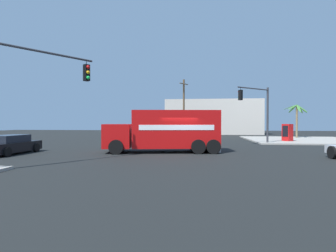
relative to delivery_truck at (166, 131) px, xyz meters
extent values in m
plane|color=black|center=(1.05, -0.22, -1.57)|extent=(100.00, 100.00, 0.00)
cube|color=#9E998E|center=(14.82, 13.56, -1.50)|extent=(12.79, 12.79, 0.14)
cube|color=red|center=(0.66, 0.10, 0.12)|extent=(6.46, 3.30, 2.69)
cube|color=red|center=(-3.48, -0.53, -0.37)|extent=(2.24, 2.66, 1.70)
cube|color=black|center=(-4.33, -0.66, -0.03)|extent=(0.38, 2.01, 0.88)
cube|color=#B2B2B7|center=(3.61, 0.55, -1.38)|extent=(0.55, 2.31, 0.21)
cube|color=white|center=(0.84, -1.10, 0.26)|extent=(5.13, 0.80, 0.36)
cube|color=white|center=(0.48, 1.30, 0.26)|extent=(5.13, 0.80, 0.36)
cylinder|color=black|center=(-3.24, -1.75, -1.07)|extent=(1.03, 0.43, 1.00)
cylinder|color=black|center=(-3.62, 0.70, -1.07)|extent=(1.03, 0.43, 1.00)
cylinder|color=black|center=(2.31, -0.90, -1.07)|extent=(1.03, 0.43, 1.00)
cylinder|color=black|center=(1.94, 1.55, -1.07)|extent=(1.03, 0.43, 1.00)
cylinder|color=black|center=(3.35, -0.74, -1.07)|extent=(1.03, 0.43, 1.00)
cylinder|color=black|center=(2.98, 1.71, -1.07)|extent=(1.03, 0.43, 1.00)
cylinder|color=#38383D|center=(-5.43, -6.06, 4.21)|extent=(3.05, 4.07, 0.12)
cylinder|color=#38383D|center=(-4.16, -4.35, 4.09)|extent=(0.03, 0.03, 0.25)
cube|color=black|center=(-4.16, -4.35, 3.49)|extent=(0.42, 0.42, 0.95)
sphere|color=red|center=(-4.02, -4.45, 3.80)|extent=(0.20, 0.20, 0.20)
sphere|color=#EFA314|center=(-4.02, -4.45, 3.49)|extent=(0.20, 0.20, 0.20)
sphere|color=#19CC4C|center=(-4.02, -4.45, 3.18)|extent=(0.20, 0.20, 0.20)
cylinder|color=#38383D|center=(9.32, 8.36, 1.34)|extent=(0.20, 0.20, 5.55)
cylinder|color=#38383D|center=(7.64, 7.01, 3.86)|extent=(3.43, 2.78, 0.12)
cylinder|color=#38383D|center=(6.24, 5.89, 3.74)|extent=(0.03, 0.03, 0.25)
cube|color=black|center=(6.24, 5.89, 3.14)|extent=(0.42, 0.42, 0.95)
sphere|color=red|center=(6.13, 6.03, 3.45)|extent=(0.20, 0.20, 0.20)
sphere|color=#EFA314|center=(6.13, 6.03, 3.14)|extent=(0.20, 0.20, 0.20)
sphere|color=#19CC4C|center=(6.13, 6.03, 2.83)|extent=(0.20, 0.20, 0.20)
cylinder|color=black|center=(10.28, -2.35, -1.19)|extent=(0.31, 0.78, 0.76)
cube|color=black|center=(-10.56, -2.26, -1.09)|extent=(1.96, 4.36, 0.65)
cube|color=black|center=(-10.56, -2.41, -0.51)|extent=(1.67, 2.46, 0.50)
cylinder|color=black|center=(-11.43, -0.81, -1.26)|extent=(0.22, 0.63, 0.62)
cylinder|color=black|center=(-9.59, -0.88, -1.26)|extent=(0.22, 0.63, 0.62)
cylinder|color=black|center=(-9.69, -3.72, -1.26)|extent=(0.22, 0.63, 0.62)
cube|color=red|center=(12.06, 10.76, -0.51)|extent=(1.14, 1.17, 1.85)
cube|color=black|center=(11.75, 10.53, -0.36)|extent=(0.42, 0.56, 1.18)
cylinder|color=#7A6647|center=(15.37, 17.20, 0.70)|extent=(0.26, 0.26, 4.26)
ellipsoid|color=#427F38|center=(16.07, 17.30, 2.37)|extent=(1.49, 0.57, 1.19)
ellipsoid|color=#427F38|center=(15.91, 17.67, 2.38)|extent=(1.35, 1.25, 1.16)
ellipsoid|color=#427F38|center=(15.08, 17.87, 2.41)|extent=(0.94, 1.54, 1.10)
ellipsoid|color=#427F38|center=(14.66, 17.66, 2.62)|extent=(1.64, 1.23, 0.69)
ellipsoid|color=#427F38|center=(14.67, 16.76, 2.58)|extent=(1.63, 1.20, 0.77)
ellipsoid|color=#427F38|center=(15.33, 16.45, 2.43)|extent=(0.45, 1.55, 1.08)
ellipsoid|color=#427F38|center=(15.81, 16.62, 2.40)|extent=(1.20, 1.42, 1.12)
cylinder|color=brown|center=(0.14, 22.72, 2.93)|extent=(0.30, 0.30, 9.00)
cube|color=brown|center=(0.14, 22.72, 6.73)|extent=(1.30, 1.91, 0.12)
cube|color=beige|center=(5.10, 29.68, 1.55)|extent=(17.07, 6.00, 6.24)
camera|label=1|loc=(2.21, -18.85, 0.63)|focal=27.80mm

